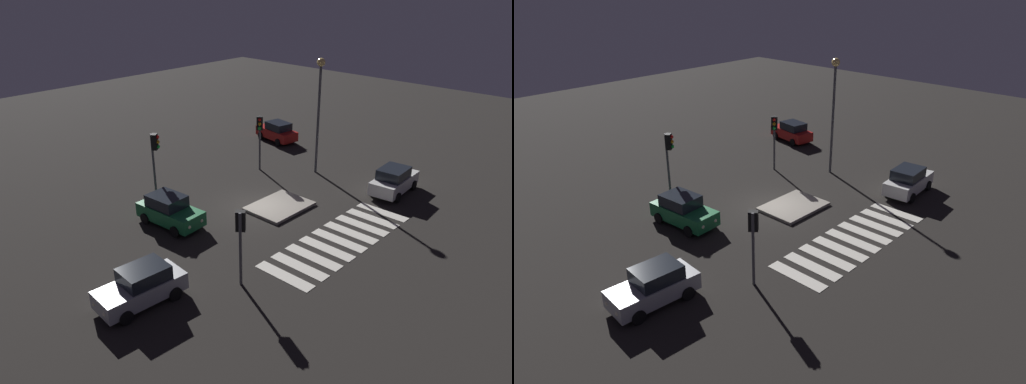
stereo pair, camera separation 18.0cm
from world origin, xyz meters
TOP-DOWN VIEW (x-y plane):
  - ground_plane at (0.00, 0.00)m, footprint 80.00×80.00m
  - traffic_island at (0.89, -1.14)m, footprint 3.77×2.84m
  - car_silver at (-10.34, -2.79)m, footprint 4.04×2.09m
  - car_red at (10.61, 7.38)m, footprint 2.27×3.96m
  - car_green at (-4.98, 2.07)m, footprint 2.14×4.15m
  - car_white at (7.61, -5.13)m, footprint 4.15×2.12m
  - traffic_light_west at (-3.61, 4.94)m, footprint 0.54×0.53m
  - traffic_light_south at (-6.34, -4.92)m, footprint 0.53×0.54m
  - traffic_light_north at (4.63, 3.92)m, footprint 0.53×0.54m
  - street_lamp at (7.10, 0.73)m, footprint 0.56×0.56m
  - crosswalk_near at (0.00, -6.08)m, footprint 9.90×3.20m

SIDE VIEW (x-z plane):
  - ground_plane at x=0.00m, z-range 0.00..0.00m
  - crosswalk_near at x=0.00m, z-range 0.00..0.02m
  - traffic_island at x=0.89m, z-range 0.00..0.18m
  - car_red at x=10.61m, z-range -0.01..1.63m
  - car_silver at x=-10.34m, z-range -0.02..1.70m
  - car_green at x=-4.98m, z-range -0.02..1.75m
  - car_white at x=7.61m, z-range -0.02..1.75m
  - traffic_light_south at x=-6.34m, z-range 0.95..4.65m
  - traffic_light_north at x=4.63m, z-range 1.04..5.06m
  - traffic_light_west at x=-3.61m, z-range 1.15..5.60m
  - street_lamp at x=7.10m, z-range 1.43..9.47m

